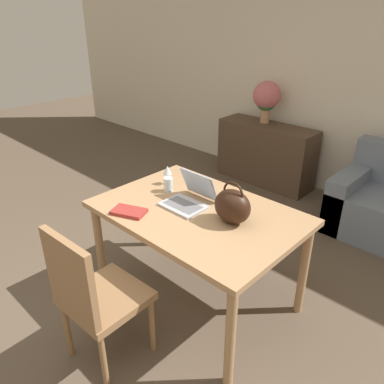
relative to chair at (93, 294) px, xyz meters
The scene contains 11 objects.
ground_plane 0.53m from the chair, 144.85° to the right, with size 14.00×14.00×0.00m, color brown.
wall_back 3.40m from the chair, 90.56° to the left, with size 10.00×0.06×2.70m.
dining_table 0.84m from the chair, 86.50° to the left, with size 1.37×0.94×0.76m.
chair is the anchor object (origin of this frame).
sideboard 3.09m from the chair, 104.89° to the left, with size 1.20×0.40×0.74m.
laptop 0.92m from the chair, 93.62° to the left, with size 0.30×0.32×0.22m.
drinking_glass 0.98m from the chair, 109.06° to the left, with size 0.07×0.07×0.11m.
wine_glass 1.11m from the chair, 112.57° to the left, with size 0.07×0.07×0.15m.
handbag 0.98m from the chair, 70.19° to the left, with size 0.25×0.19×0.28m.
flower_vase 3.20m from the chair, 106.22° to the left, with size 0.33×0.33×0.49m.
book 0.60m from the chair, 118.09° to the left, with size 0.26×0.21×0.02m.
Camera 1 is at (1.58, -0.79, 2.00)m, focal length 35.00 mm.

